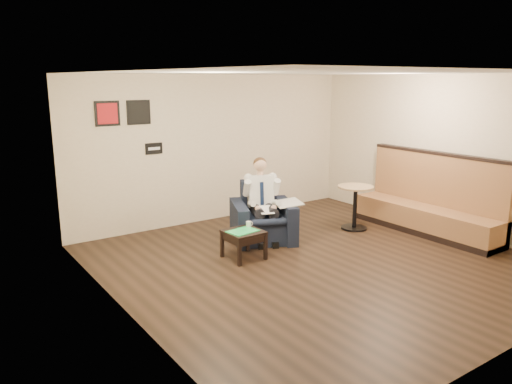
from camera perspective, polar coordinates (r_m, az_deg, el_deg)
ground at (r=7.71m, az=7.17°, el=-7.93°), size 6.00×6.00×0.00m
wall_back at (r=9.72m, az=-4.56°, el=5.01°), size 6.00×0.02×2.80m
wall_left at (r=5.78m, az=-15.06°, el=-0.81°), size 0.02×6.00×2.80m
wall_right at (r=9.59m, az=20.87°, el=4.10°), size 0.02×6.00×2.80m
ceiling at (r=7.21m, az=7.81°, el=13.36°), size 6.00×6.00×0.02m
seating_sign at (r=9.11m, az=-11.60°, el=4.89°), size 0.32×0.02×0.20m
art_print_left at (r=8.76m, az=-16.63°, el=8.59°), size 0.42×0.03×0.42m
art_print_right at (r=8.95m, az=-13.27°, el=8.86°), size 0.42×0.03×0.42m
armchair at (r=8.51m, az=0.80°, el=-2.36°), size 1.33×1.33×0.98m
seated_man at (r=8.34m, az=0.98°, el=-1.39°), size 0.97×1.13×1.34m
lap_papers at (r=8.26m, az=1.13°, el=-2.03°), size 0.32×0.38×0.01m
newspaper at (r=8.45m, az=3.67°, el=-1.25°), size 0.59×0.65×0.01m
side_table at (r=7.73m, az=-1.42°, el=-6.03°), size 0.55×0.55×0.44m
green_folder at (r=7.63m, az=-1.53°, el=-4.49°), size 0.49×0.38×0.01m
coffee_mug at (r=7.83m, az=-0.85°, el=-3.70°), size 0.08×0.08×0.09m
smartphone at (r=7.81m, az=-1.79°, el=-4.09°), size 0.15×0.09×0.01m
banquette at (r=9.40m, az=19.01°, el=-0.22°), size 0.66×2.78×1.42m
cafe_table at (r=9.35m, az=11.24°, el=-1.75°), size 0.82×0.82×0.81m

